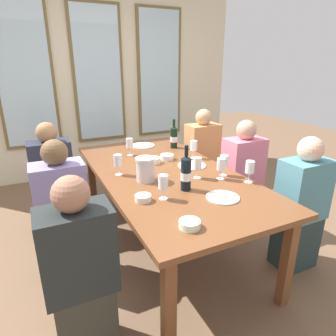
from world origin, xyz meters
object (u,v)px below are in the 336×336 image
wine_glass_6 (221,165)px  wine_glass_7 (130,144)px  tasting_bowl_2 (190,224)px  seated_person_4 (63,213)px  tasting_bowl_3 (167,157)px  white_plate_0 (142,146)px  wine_bottle_1 (186,173)px  tasting_bowl_1 (154,160)px  wine_glass_5 (198,164)px  white_plate_1 (192,165)px  wine_glass_3 (163,183)px  seated_person_1 (300,208)px  seated_person_3 (202,157)px  wine_glass_4 (118,161)px  wine_glass_1 (250,168)px  wine_glass_2 (194,146)px  metal_pitcher (145,169)px  seated_person_5 (242,178)px  dining_table (165,179)px  wine_glass_0 (224,162)px  white_plate_2 (223,197)px  tasting_bowl_0 (143,198)px  seated_person_0 (81,276)px  seated_person_2 (54,182)px  wine_bottle_0 (174,137)px

wine_glass_6 → wine_glass_7: 1.02m
tasting_bowl_2 → seated_person_4: (-0.60, 0.90, -0.24)m
tasting_bowl_3 → white_plate_0: bearing=94.1°
wine_bottle_1 → wine_glass_7: (-0.10, 0.98, -0.01)m
tasting_bowl_1 → wine_glass_5: wine_glass_5 is taller
wine_bottle_1 → tasting_bowl_2: bearing=-116.4°
white_plate_1 → tasting_bowl_3: size_ratio=1.98×
tasting_bowl_2 → wine_glass_3: bearing=87.0°
white_plate_0 → seated_person_1: bearing=-64.4°
seated_person_3 → seated_person_1: bearing=-90.0°
wine_glass_4 → wine_glass_1: bearing=-34.6°
white_plate_0 → wine_glass_2: 0.70m
white_plate_1 → wine_glass_2: bearing=56.8°
tasting_bowl_2 → wine_glass_6: bearing=42.3°
white_plate_0 → wine_glass_5: size_ratio=1.54×
white_plate_0 → metal_pitcher: size_ratio=1.41×
white_plate_0 → seated_person_5: 1.13m
dining_table → metal_pitcher: (-0.23, -0.12, 0.16)m
tasting_bowl_2 → wine_glass_0: wine_glass_0 is taller
white_plate_0 → tasting_bowl_1: bearing=-101.2°
wine_glass_2 → wine_glass_4: (-0.79, -0.12, -0.00)m
white_plate_1 → tasting_bowl_3: tasting_bowl_3 is taller
dining_table → white_plate_1: 0.29m
white_plate_0 → wine_glass_7: bearing=-131.0°
seated_person_3 → wine_glass_0: bearing=-113.7°
dining_table → white_plate_2: white_plate_2 is taller
white_plate_2 → wine_glass_7: 1.25m
seated_person_1 → seated_person_4: same height
dining_table → seated_person_5: (0.86, 0.02, -0.15)m
tasting_bowl_1 → wine_glass_1: size_ratio=0.71×
tasting_bowl_0 → wine_glass_1: 0.86m
metal_pitcher → wine_glass_7: (0.10, 0.69, 0.02)m
wine_glass_5 → wine_glass_6: bearing=-32.0°
tasting_bowl_1 → seated_person_3: 1.04m
white_plate_1 → seated_person_4: seated_person_4 is taller
seated_person_4 → seated_person_5: 1.72m
tasting_bowl_3 → white_plate_2: bearing=-91.2°
seated_person_0 → seated_person_1: same height
wine_glass_2 → seated_person_2: 1.40m
metal_pitcher → wine_glass_0: metal_pitcher is taller
tasting_bowl_0 → white_plate_1: bearing=35.9°
wine_bottle_0 → tasting_bowl_3: size_ratio=2.43×
tasting_bowl_3 → wine_glass_7: (-0.28, 0.28, 0.09)m
wine_glass_3 → seated_person_4: 0.86m
wine_bottle_0 → seated_person_4: (-1.26, -0.61, -0.33)m
seated_person_1 → wine_glass_5: bearing=146.5°
wine_bottle_0 → tasting_bowl_2: size_ratio=2.52×
seated_person_0 → seated_person_4: (0.00, 0.77, 0.00)m
wine_glass_2 → seated_person_4: bearing=-171.2°
tasting_bowl_3 → seated_person_3: 0.88m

